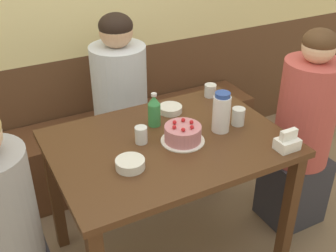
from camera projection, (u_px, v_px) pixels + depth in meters
ground_plane at (168, 252)px, 2.47m from camera, size 12.00×12.00×0.00m
bench_seat at (114, 149)px, 2.98m from camera, size 2.14×0.38×0.48m
dining_table at (169, 159)px, 2.13m from camera, size 1.15×0.83×0.78m
birthday_cake at (183, 134)px, 2.05m from camera, size 0.22×0.22×0.10m
water_pitcher at (221, 112)px, 2.11m from camera, size 0.09×0.09×0.21m
soju_bottle at (154, 110)px, 2.16m from camera, size 0.07×0.07×0.18m
napkin_holder at (287, 142)px, 1.99m from camera, size 0.11×0.08×0.11m
bowl_soup_white at (170, 109)px, 2.32m from camera, size 0.13×0.13×0.04m
bowl_rice_small at (130, 164)px, 1.87m from camera, size 0.13×0.13×0.04m
glass_water_tall at (141, 135)px, 2.04m from camera, size 0.06×0.06×0.08m
glass_tumbler_short at (210, 90)px, 2.49m from camera, size 0.07×0.07×0.07m
glass_shot_small at (238, 116)px, 2.19m from camera, size 0.07×0.07×0.09m
person_teal_shirt at (3, 237)px, 1.81m from camera, size 0.34×0.33×1.18m
person_pale_blue_shirt at (302, 139)px, 2.44m from camera, size 0.34×0.33×1.24m
person_grey_tee at (121, 113)px, 2.68m from camera, size 0.34×0.34×1.24m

